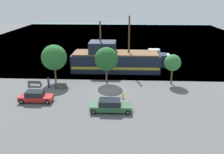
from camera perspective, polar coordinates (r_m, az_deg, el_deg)
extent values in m
plane|color=#5B5B5E|center=(36.11, -0.61, -2.80)|extent=(160.00, 160.00, 0.00)
plane|color=slate|center=(78.71, 1.29, 8.89)|extent=(80.00, 80.00, 0.00)
cube|color=#192338|center=(44.57, 0.83, 3.43)|extent=(15.32, 5.04, 3.08)
cube|color=gold|center=(44.69, 0.83, 2.86)|extent=(15.01, 5.12, 0.45)
cube|color=#192338|center=(44.95, 11.44, 3.80)|extent=(1.40, 2.77, 2.16)
cube|color=brown|center=(44.17, 0.84, 5.52)|extent=(14.70, 4.63, 0.25)
cube|color=#192338|center=(44.08, -2.16, 6.89)|extent=(4.60, 4.03, 1.87)
cube|color=black|center=(44.02, -2.16, 7.25)|extent=(4.37, 4.09, 0.67)
cylinder|color=#4C331E|center=(43.54, 3.93, 9.68)|extent=(0.28, 0.28, 6.30)
cylinder|color=#4C331E|center=(43.80, -2.69, 9.13)|extent=(0.28, 0.28, 5.35)
cube|color=silver|center=(53.86, 9.97, 4.63)|extent=(5.81, 2.21, 0.96)
cube|color=silver|center=(53.57, 9.57, 5.71)|extent=(2.33, 1.73, 1.09)
cube|color=black|center=(53.66, 10.31, 5.69)|extent=(0.12, 1.55, 0.87)
cube|color=maroon|center=(54.10, -5.88, 4.75)|extent=(5.02, 2.59, 0.72)
cube|color=silver|center=(53.99, -6.30, 5.51)|extent=(2.01, 2.02, 0.75)
cube|color=black|center=(53.90, -5.66, 5.51)|extent=(0.12, 1.82, 0.60)
cube|color=#2D5B38|center=(29.34, -0.25, -6.88)|extent=(4.78, 1.83, 0.63)
cube|color=black|center=(29.09, -0.54, -5.77)|extent=(2.49, 1.65, 0.61)
cylinder|color=black|center=(28.68, 3.63, -8.08)|extent=(0.60, 0.22, 0.60)
cylinder|color=gray|center=(28.68, 3.63, -8.08)|extent=(0.23, 0.25, 0.23)
cylinder|color=black|center=(30.16, 3.59, -6.68)|extent=(0.60, 0.22, 0.60)
cylinder|color=gray|center=(30.16, 3.59, -6.68)|extent=(0.23, 0.25, 0.23)
cylinder|color=black|center=(28.87, -4.28, -7.91)|extent=(0.60, 0.22, 0.60)
cylinder|color=gray|center=(28.87, -4.28, -7.91)|extent=(0.23, 0.25, 0.23)
cylinder|color=black|center=(30.35, -3.91, -6.53)|extent=(0.60, 0.22, 0.60)
cylinder|color=gray|center=(30.35, -3.91, -6.53)|extent=(0.23, 0.25, 0.23)
cube|color=#B21E1E|center=(33.28, -16.94, -4.57)|extent=(4.21, 1.70, 0.56)
cube|color=black|center=(33.10, -17.24, -3.62)|extent=(2.19, 1.53, 0.62)
cylinder|color=black|center=(32.18, -14.59, -5.54)|extent=(0.67, 0.22, 0.67)
cylinder|color=gray|center=(32.18, -14.59, -5.54)|extent=(0.25, 0.25, 0.25)
cylinder|color=black|center=(33.52, -13.84, -4.49)|extent=(0.67, 0.22, 0.67)
cylinder|color=gray|center=(33.52, -13.84, -4.49)|extent=(0.25, 0.25, 0.25)
cylinder|color=black|center=(33.29, -20.00, -5.27)|extent=(0.67, 0.22, 0.67)
cylinder|color=gray|center=(33.29, -20.00, -5.27)|extent=(0.25, 0.25, 0.25)
cylinder|color=black|center=(34.58, -19.06, -4.27)|extent=(0.67, 0.22, 0.67)
cylinder|color=gray|center=(34.58, -19.06, -4.27)|extent=(0.25, 0.25, 0.25)
cylinder|color=yellow|center=(33.09, 2.47, -4.34)|extent=(0.22, 0.22, 0.56)
sphere|color=yellow|center=(32.95, 2.48, -3.77)|extent=(0.25, 0.25, 0.25)
cylinder|color=yellow|center=(33.08, 2.20, -4.29)|extent=(0.10, 0.09, 0.09)
cylinder|color=yellow|center=(33.08, 2.75, -4.30)|extent=(0.10, 0.09, 0.09)
cube|color=#4C4742|center=(37.08, -11.62, -1.92)|extent=(1.72, 0.45, 0.05)
cube|color=#4C4742|center=(36.83, -11.71, -1.69)|extent=(1.72, 0.06, 0.40)
cube|color=#2D2D2D|center=(37.36, -12.78, -2.21)|extent=(0.12, 0.36, 0.40)
cube|color=#2D2D2D|center=(36.97, -10.40, -2.27)|extent=(0.12, 0.36, 0.40)
cube|color=#4C4742|center=(39.06, -17.24, -1.33)|extent=(1.95, 0.45, 0.05)
cube|color=#4C4742|center=(38.81, -17.36, -1.12)|extent=(1.95, 0.06, 0.40)
cube|color=#2D2D2D|center=(39.45, -18.45, -1.61)|extent=(0.12, 0.36, 0.40)
cube|color=#2D2D2D|center=(38.83, -15.94, -1.68)|extent=(0.12, 0.36, 0.40)
cylinder|color=#232838|center=(37.67, -14.26, -1.84)|extent=(0.27, 0.27, 0.78)
cylinder|color=#2D4C93|center=(37.44, -14.34, -0.85)|extent=(0.32, 0.32, 0.60)
sphere|color=#8C664C|center=(37.31, -14.39, -0.26)|extent=(0.21, 0.21, 0.21)
cylinder|color=brown|center=(39.68, -12.81, 0.46)|extent=(0.24, 0.24, 2.29)
sphere|color=#286B2D|center=(38.93, -13.10, 4.37)|extent=(3.87, 3.87, 3.87)
cylinder|color=brown|center=(38.41, -1.27, 0.30)|extent=(0.24, 0.24, 2.25)
sphere|color=#235B28|center=(37.67, -1.30, 4.14)|extent=(3.59, 3.59, 3.59)
cylinder|color=brown|center=(39.03, 13.44, 0.08)|extent=(0.24, 0.24, 2.26)
sphere|color=#337A38|center=(38.41, 13.68, 3.19)|extent=(2.50, 2.50, 2.50)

